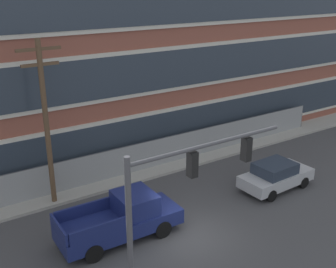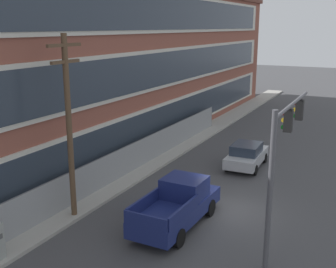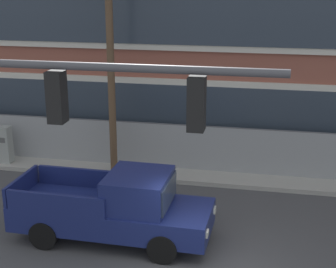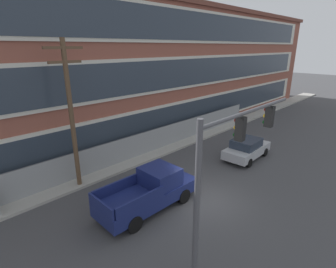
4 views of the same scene
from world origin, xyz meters
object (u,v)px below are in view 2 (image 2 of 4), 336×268
traffic_signal_mast (284,145)px  utility_pole_near_corner (69,122)px  pickup_truck_navy (178,205)px  sedan_silver (247,155)px

traffic_signal_mast → utility_pole_near_corner: bearing=98.9°
pickup_truck_navy → sedan_silver: 9.27m
pickup_truck_navy → sedan_silver: pickup_truck_navy is taller
pickup_truck_navy → utility_pole_near_corner: (-1.55, 4.67, 3.67)m
utility_pole_near_corner → sedan_silver: bearing=-25.3°
sedan_silver → utility_pole_near_corner: size_ratio=0.51×
pickup_truck_navy → sedan_silver: size_ratio=1.31×
traffic_signal_mast → sedan_silver: size_ratio=1.48×
pickup_truck_navy → sedan_silver: (9.25, -0.44, -0.16)m
traffic_signal_mast → pickup_truck_navy: traffic_signal_mast is taller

